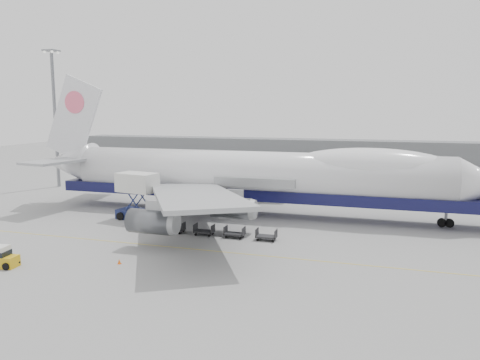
% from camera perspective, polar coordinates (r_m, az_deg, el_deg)
% --- Properties ---
extents(ground, '(260.00, 260.00, 0.00)m').
position_cam_1_polar(ground, '(55.02, -1.70, -6.82)').
color(ground, gray).
rests_on(ground, ground).
extents(apron_line, '(60.00, 0.15, 0.01)m').
position_cam_1_polar(apron_line, '(49.61, -3.96, -8.57)').
color(apron_line, gold).
rests_on(apron_line, ground).
extents(hangar, '(110.00, 8.00, 7.00)m').
position_cam_1_polar(hangar, '(123.71, 4.39, 3.43)').
color(hangar, slate).
rests_on(hangar, ground).
extents(floodlight_mast, '(2.40, 2.40, 25.43)m').
position_cam_1_polar(floodlight_mast, '(94.88, -21.65, 7.80)').
color(floodlight_mast, slate).
rests_on(floodlight_mast, ground).
extents(airliner, '(67.00, 55.30, 19.98)m').
position_cam_1_polar(airliner, '(64.96, 2.23, 0.63)').
color(airliner, white).
rests_on(airliner, ground).
extents(catering_truck, '(6.15, 4.73, 6.26)m').
position_cam_1_polar(catering_truck, '(63.95, -12.37, -1.65)').
color(catering_truck, navy).
rests_on(catering_truck, ground).
extents(baggage_tug, '(2.87, 1.74, 2.00)m').
position_cam_1_polar(baggage_tug, '(49.72, -27.09, -8.42)').
color(baggage_tug, gold).
rests_on(baggage_tug, ground).
extents(traffic_cone, '(0.34, 0.34, 0.49)m').
position_cam_1_polar(traffic_cone, '(46.80, -14.51, -9.60)').
color(traffic_cone, '#F8600D').
rests_on(traffic_cone, ground).
extents(dolly_0, '(2.30, 1.35, 1.30)m').
position_cam_1_polar(dolly_0, '(58.43, -11.31, -5.53)').
color(dolly_0, '#2D2D30').
rests_on(dolly_0, ground).
extents(dolly_1, '(2.30, 1.35, 1.30)m').
position_cam_1_polar(dolly_1, '(56.78, -7.95, -5.86)').
color(dolly_1, '#2D2D30').
rests_on(dolly_1, ground).
extents(dolly_2, '(2.30, 1.35, 1.30)m').
position_cam_1_polar(dolly_2, '(55.32, -4.40, -6.19)').
color(dolly_2, '#2D2D30').
rests_on(dolly_2, ground).
extents(dolly_3, '(2.30, 1.35, 1.30)m').
position_cam_1_polar(dolly_3, '(54.10, -0.66, -6.50)').
color(dolly_3, '#2D2D30').
rests_on(dolly_3, ground).
extents(dolly_4, '(2.30, 1.35, 1.30)m').
position_cam_1_polar(dolly_4, '(53.11, 3.23, -6.81)').
color(dolly_4, '#2D2D30').
rests_on(dolly_4, ground).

